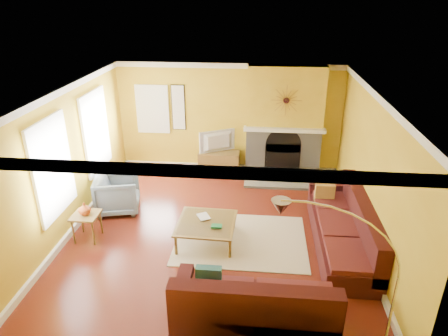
# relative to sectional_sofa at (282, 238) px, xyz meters

# --- Properties ---
(floor) EXTENTS (5.50, 6.00, 0.02)m
(floor) POSITION_rel_sectional_sofa_xyz_m (-1.22, 0.76, -0.46)
(floor) COLOR maroon
(floor) RESTS_ON ground
(ceiling) EXTENTS (5.50, 6.00, 0.02)m
(ceiling) POSITION_rel_sectional_sofa_xyz_m (-1.22, 0.76, 2.26)
(ceiling) COLOR white
(ceiling) RESTS_ON ground
(wall_back) EXTENTS (5.50, 0.02, 2.70)m
(wall_back) POSITION_rel_sectional_sofa_xyz_m (-1.22, 3.77, 0.90)
(wall_back) COLOR gold
(wall_back) RESTS_ON ground
(wall_front) EXTENTS (5.50, 0.02, 2.70)m
(wall_front) POSITION_rel_sectional_sofa_xyz_m (-1.22, -2.25, 0.90)
(wall_front) COLOR gold
(wall_front) RESTS_ON ground
(wall_left) EXTENTS (0.02, 6.00, 2.70)m
(wall_left) POSITION_rel_sectional_sofa_xyz_m (-3.98, 0.76, 0.90)
(wall_left) COLOR gold
(wall_left) RESTS_ON ground
(wall_right) EXTENTS (0.02, 6.00, 2.70)m
(wall_right) POSITION_rel_sectional_sofa_xyz_m (1.54, 0.76, 0.90)
(wall_right) COLOR gold
(wall_right) RESTS_ON ground
(baseboard) EXTENTS (5.50, 6.00, 0.12)m
(baseboard) POSITION_rel_sectional_sofa_xyz_m (-1.22, 0.76, -0.39)
(baseboard) COLOR white
(baseboard) RESTS_ON floor
(crown_molding) EXTENTS (5.50, 6.00, 0.12)m
(crown_molding) POSITION_rel_sectional_sofa_xyz_m (-1.22, 0.76, 2.19)
(crown_molding) COLOR white
(crown_molding) RESTS_ON ceiling
(window_left_near) EXTENTS (0.06, 1.22, 1.72)m
(window_left_near) POSITION_rel_sectional_sofa_xyz_m (-3.94, 2.06, 1.05)
(window_left_near) COLOR white
(window_left_near) RESTS_ON wall_left
(window_left_far) EXTENTS (0.06, 1.22, 1.72)m
(window_left_far) POSITION_rel_sectional_sofa_xyz_m (-3.94, 0.16, 1.05)
(window_left_far) COLOR white
(window_left_far) RESTS_ON wall_left
(window_back) EXTENTS (0.82, 0.06, 1.22)m
(window_back) POSITION_rel_sectional_sofa_xyz_m (-3.12, 3.72, 1.10)
(window_back) COLOR white
(window_back) RESTS_ON wall_back
(wall_art) EXTENTS (0.34, 0.04, 1.14)m
(wall_art) POSITION_rel_sectional_sofa_xyz_m (-2.47, 3.73, 1.15)
(wall_art) COLOR white
(wall_art) RESTS_ON wall_back
(fireplace) EXTENTS (1.80, 0.40, 2.70)m
(fireplace) POSITION_rel_sectional_sofa_xyz_m (0.13, 3.56, 0.90)
(fireplace) COLOR gray
(fireplace) RESTS_ON floor
(mantel) EXTENTS (1.92, 0.22, 0.08)m
(mantel) POSITION_rel_sectional_sofa_xyz_m (0.13, 3.32, 0.80)
(mantel) COLOR white
(mantel) RESTS_ON fireplace
(hearth) EXTENTS (1.80, 0.70, 0.06)m
(hearth) POSITION_rel_sectional_sofa_xyz_m (0.13, 3.01, -0.42)
(hearth) COLOR gray
(hearth) RESTS_ON floor
(sunburst) EXTENTS (0.70, 0.04, 0.70)m
(sunburst) POSITION_rel_sectional_sofa_xyz_m (0.13, 3.33, 1.50)
(sunburst) COLOR olive
(sunburst) RESTS_ON fireplace
(rug) EXTENTS (2.40, 1.80, 0.02)m
(rug) POSITION_rel_sectional_sofa_xyz_m (-0.72, 0.53, -0.44)
(rug) COLOR beige
(rug) RESTS_ON floor
(sectional_sofa) EXTENTS (3.06, 3.88, 0.90)m
(sectional_sofa) POSITION_rel_sectional_sofa_xyz_m (0.00, 0.00, 0.00)
(sectional_sofa) COLOR #3F1416
(sectional_sofa) RESTS_ON floor
(coffee_table) EXTENTS (1.08, 1.08, 0.41)m
(coffee_table) POSITION_rel_sectional_sofa_xyz_m (-1.35, 0.44, -0.24)
(coffee_table) COLOR white
(coffee_table) RESTS_ON floor
(media_console) EXTENTS (1.01, 0.45, 0.56)m
(media_console) POSITION_rel_sectional_sofa_xyz_m (-1.44, 3.48, -0.17)
(media_console) COLOR olive
(media_console) RESTS_ON floor
(tv) EXTENTS (0.89, 0.56, 0.55)m
(tv) POSITION_rel_sectional_sofa_xyz_m (-1.44, 3.48, 0.38)
(tv) COLOR black
(tv) RESTS_ON media_console
(subwoofer) EXTENTS (0.27, 0.27, 0.27)m
(subwoofer) POSITION_rel_sectional_sofa_xyz_m (-1.09, 3.51, -0.31)
(subwoofer) COLOR white
(subwoofer) RESTS_ON floor
(armchair) EXTENTS (1.04, 1.03, 0.79)m
(armchair) POSITION_rel_sectional_sofa_xyz_m (-3.34, 1.40, -0.05)
(armchair) COLOR slate
(armchair) RESTS_ON floor
(side_table) EXTENTS (0.48, 0.48, 0.52)m
(side_table) POSITION_rel_sectional_sofa_xyz_m (-3.56, 0.32, -0.19)
(side_table) COLOR olive
(side_table) RESTS_ON floor
(vase) EXTENTS (0.25, 0.25, 0.23)m
(vase) POSITION_rel_sectional_sofa_xyz_m (-3.56, 0.32, 0.18)
(vase) COLOR #C4501D
(vase) RESTS_ON side_table
(book) EXTENTS (0.30, 0.33, 0.03)m
(book) POSITION_rel_sectional_sofa_xyz_m (-1.51, 0.54, -0.02)
(book) COLOR white
(book) RESTS_ON coffee_table
(arc_lamp) EXTENTS (1.43, 0.36, 2.26)m
(arc_lamp) POSITION_rel_sectional_sofa_xyz_m (0.53, -2.04, 0.68)
(arc_lamp) COLOR silver
(arc_lamp) RESTS_ON floor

